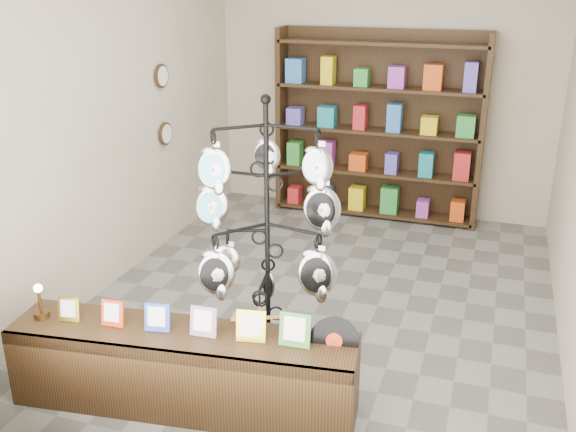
# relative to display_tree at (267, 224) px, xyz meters

# --- Properties ---
(ground) EXTENTS (5.00, 5.00, 0.00)m
(ground) POSITION_rel_display_tree_xyz_m (0.05, 1.30, -1.20)
(ground) COLOR slate
(ground) RESTS_ON ground
(room_envelope) EXTENTS (5.00, 5.00, 5.00)m
(room_envelope) POSITION_rel_display_tree_xyz_m (0.05, 1.30, 0.65)
(room_envelope) COLOR #C2B29C
(room_envelope) RESTS_ON ground
(display_tree) EXTENTS (1.11, 1.11, 2.08)m
(display_tree) POSITION_rel_display_tree_xyz_m (0.00, 0.00, 0.00)
(display_tree) COLOR black
(display_tree) RESTS_ON ground
(front_shelf) EXTENTS (2.37, 0.76, 0.82)m
(front_shelf) POSITION_rel_display_tree_xyz_m (-0.42, -0.51, -0.91)
(front_shelf) COLOR black
(front_shelf) RESTS_ON ground
(back_shelving) EXTENTS (2.42, 0.36, 2.20)m
(back_shelving) POSITION_rel_display_tree_xyz_m (0.05, 3.59, -0.17)
(back_shelving) COLOR black
(back_shelving) RESTS_ON ground
(wall_clocks) EXTENTS (0.03, 0.24, 0.84)m
(wall_clocks) POSITION_rel_display_tree_xyz_m (-1.92, 2.10, 0.30)
(wall_clocks) COLOR black
(wall_clocks) RESTS_ON ground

